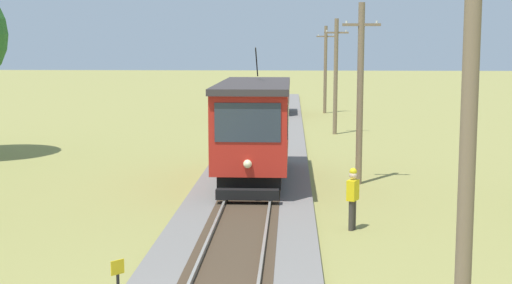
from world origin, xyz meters
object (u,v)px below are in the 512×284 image
utility_pole_foreground (469,119)px  utility_pole_near_tram (360,92)px  utility_pole_mid (336,75)px  track_worker (353,196)px  freight_car (273,94)px  utility_pole_far (325,69)px  red_tram (254,126)px

utility_pole_foreground → utility_pole_near_tram: bearing=90.0°
utility_pole_near_tram → utility_pole_mid: (0.00, 14.50, -0.02)m
utility_pole_near_tram → track_worker: 7.12m
freight_car → track_worker: 32.08m
utility_pole_far → utility_pole_near_tram: bearing=-90.0°
utility_pole_mid → utility_pole_far: bearing=90.0°
track_worker → utility_pole_foreground: bearing=-57.6°
red_tram → utility_pole_near_tram: size_ratio=1.27×
freight_car → utility_pole_foreground: 41.37m
freight_car → utility_pole_far: 4.67m
red_tram → utility_pole_far: size_ratio=1.29×
red_tram → utility_pole_mid: (3.92, 14.69, 1.25)m
utility_pole_foreground → track_worker: 9.74m
utility_pole_foreground → utility_pole_far: (0.00, 42.84, -0.74)m
utility_pole_near_tram → utility_pole_far: (0.00, 27.04, -0.06)m
utility_pole_mid → utility_pole_far: utility_pole_mid is taller
utility_pole_mid → track_worker: size_ratio=3.75×
utility_pole_near_tram → utility_pole_foreground: bearing=-90.0°
red_tram → freight_car: (-0.00, 25.48, -0.64)m
freight_car → utility_pole_near_tram: 25.67m
utility_pole_foreground → utility_pole_far: size_ratio=1.22×
utility_pole_far → track_worker: size_ratio=3.71×
track_worker → freight_car: bearing=123.0°
red_tram → utility_pole_far: (3.92, 27.22, 1.21)m
red_tram → track_worker: size_ratio=4.79×
freight_car → utility_pole_far: bearing=24.0°
red_tram → utility_pole_near_tram: utility_pole_near_tram is taller
utility_pole_near_tram → utility_pole_far: utility_pole_near_tram is taller
freight_car → utility_pole_near_tram: (3.92, -25.30, 1.91)m
red_tram → utility_pole_foreground: 16.22m
red_tram → utility_pole_near_tram: 4.12m
freight_car → utility_pole_mid: size_ratio=0.78×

